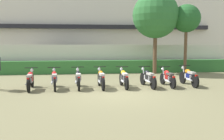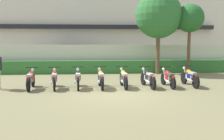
{
  "view_description": "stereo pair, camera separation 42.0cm",
  "coord_description": "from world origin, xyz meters",
  "px_view_note": "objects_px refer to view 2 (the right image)",
  "views": [
    {
      "loc": [
        -1.4,
        -9.97,
        2.12
      ],
      "look_at": [
        0.0,
        1.85,
        0.8
      ],
      "focal_mm": 39.82,
      "sensor_mm": 36.0,
      "label": 1
    },
    {
      "loc": [
        -0.98,
        -10.01,
        2.12
      ],
      "look_at": [
        0.0,
        1.85,
        0.8
      ],
      "focal_mm": 39.82,
      "sensor_mm": 36.0,
      "label": 2
    }
  ],
  "objects_px": {
    "motorcycle_in_row_4": "(124,78)",
    "motorcycle_in_row_6": "(168,78)",
    "motorcycle_in_row_0": "(31,79)",
    "tree_far_side": "(190,19)",
    "motorcycle_in_row_7": "(190,77)",
    "motorcycle_in_row_3": "(101,78)",
    "motorcycle_in_row_2": "(78,78)",
    "motorcycle_in_row_1": "(54,79)",
    "motorcycle_in_row_5": "(148,78)",
    "parked_car": "(70,57)",
    "tree_near_inspector": "(159,15)"
  },
  "relations": [
    {
      "from": "parked_car",
      "to": "motorcycle_in_row_6",
      "type": "distance_m",
      "value": 10.38
    },
    {
      "from": "motorcycle_in_row_0",
      "to": "motorcycle_in_row_2",
      "type": "distance_m",
      "value": 2.15
    },
    {
      "from": "motorcycle_in_row_6",
      "to": "motorcycle_in_row_1",
      "type": "bearing_deg",
      "value": 86.78
    },
    {
      "from": "motorcycle_in_row_3",
      "to": "motorcycle_in_row_4",
      "type": "bearing_deg",
      "value": -92.13
    },
    {
      "from": "motorcycle_in_row_6",
      "to": "tree_near_inspector",
      "type": "bearing_deg",
      "value": -12.54
    },
    {
      "from": "tree_far_side",
      "to": "motorcycle_in_row_1",
      "type": "xyz_separation_m",
      "value": [
        -8.2,
        -4.61,
        -3.23
      ]
    },
    {
      "from": "motorcycle_in_row_7",
      "to": "motorcycle_in_row_4",
      "type": "bearing_deg",
      "value": 89.47
    },
    {
      "from": "tree_far_side",
      "to": "motorcycle_in_row_4",
      "type": "relative_size",
      "value": 2.54
    },
    {
      "from": "motorcycle_in_row_7",
      "to": "tree_near_inspector",
      "type": "bearing_deg",
      "value": 0.54
    },
    {
      "from": "motorcycle_in_row_2",
      "to": "motorcycle_in_row_4",
      "type": "xyz_separation_m",
      "value": [
        2.14,
        -0.01,
        -0.0
      ]
    },
    {
      "from": "parked_car",
      "to": "motorcycle_in_row_5",
      "type": "bearing_deg",
      "value": -56.26
    },
    {
      "from": "motorcycle_in_row_0",
      "to": "motorcycle_in_row_4",
      "type": "bearing_deg",
      "value": -93.75
    },
    {
      "from": "parked_car",
      "to": "motorcycle_in_row_1",
      "type": "bearing_deg",
      "value": -82.54
    },
    {
      "from": "parked_car",
      "to": "motorcycle_in_row_1",
      "type": "height_order",
      "value": "parked_car"
    },
    {
      "from": "motorcycle_in_row_6",
      "to": "motorcycle_in_row_0",
      "type": "bearing_deg",
      "value": 87.2
    },
    {
      "from": "tree_far_side",
      "to": "motorcycle_in_row_7",
      "type": "bearing_deg",
      "value": -110.83
    },
    {
      "from": "motorcycle_in_row_0",
      "to": "motorcycle_in_row_3",
      "type": "height_order",
      "value": "motorcycle_in_row_3"
    },
    {
      "from": "motorcycle_in_row_5",
      "to": "parked_car",
      "type": "bearing_deg",
      "value": 19.28
    },
    {
      "from": "parked_car",
      "to": "motorcycle_in_row_0",
      "type": "bearing_deg",
      "value": -89.36
    },
    {
      "from": "motorcycle_in_row_2",
      "to": "motorcycle_in_row_0",
      "type": "bearing_deg",
      "value": 87.7
    },
    {
      "from": "tree_near_inspector",
      "to": "motorcycle_in_row_2",
      "type": "height_order",
      "value": "tree_near_inspector"
    },
    {
      "from": "tree_near_inspector",
      "to": "tree_far_side",
      "type": "distance_m",
      "value": 2.05
    },
    {
      "from": "motorcycle_in_row_4",
      "to": "motorcycle_in_row_5",
      "type": "relative_size",
      "value": 0.95
    },
    {
      "from": "motorcycle_in_row_0",
      "to": "motorcycle_in_row_1",
      "type": "xyz_separation_m",
      "value": [
        1.07,
        0.05,
        0.0
      ]
    },
    {
      "from": "tree_far_side",
      "to": "motorcycle_in_row_3",
      "type": "xyz_separation_m",
      "value": [
        -6.06,
        -4.65,
        -3.23
      ]
    },
    {
      "from": "motorcycle_in_row_3",
      "to": "motorcycle_in_row_6",
      "type": "bearing_deg",
      "value": -93.09
    },
    {
      "from": "motorcycle_in_row_2",
      "to": "motorcycle_in_row_6",
      "type": "xyz_separation_m",
      "value": [
        4.29,
        -0.01,
        -0.02
      ]
    },
    {
      "from": "motorcycle_in_row_2",
      "to": "motorcycle_in_row_1",
      "type": "bearing_deg",
      "value": 86.45
    },
    {
      "from": "motorcycle_in_row_1",
      "to": "motorcycle_in_row_0",
      "type": "bearing_deg",
      "value": 85.13
    },
    {
      "from": "tree_far_side",
      "to": "motorcycle_in_row_7",
      "type": "height_order",
      "value": "tree_far_side"
    },
    {
      "from": "motorcycle_in_row_0",
      "to": "motorcycle_in_row_6",
      "type": "distance_m",
      "value": 6.44
    },
    {
      "from": "tree_near_inspector",
      "to": "motorcycle_in_row_7",
      "type": "distance_m",
      "value": 6.0
    },
    {
      "from": "motorcycle_in_row_1",
      "to": "motorcycle_in_row_5",
      "type": "height_order",
      "value": "motorcycle_in_row_1"
    },
    {
      "from": "motorcycle_in_row_1",
      "to": "motorcycle_in_row_5",
      "type": "distance_m",
      "value": 4.39
    },
    {
      "from": "motorcycle_in_row_0",
      "to": "motorcycle_in_row_7",
      "type": "height_order",
      "value": "motorcycle_in_row_7"
    },
    {
      "from": "motorcycle_in_row_3",
      "to": "tree_near_inspector",
      "type": "bearing_deg",
      "value": -42.59
    },
    {
      "from": "motorcycle_in_row_4",
      "to": "motorcycle_in_row_7",
      "type": "distance_m",
      "value": 3.27
    },
    {
      "from": "tree_far_side",
      "to": "motorcycle_in_row_4",
      "type": "bearing_deg",
      "value": -137.13
    },
    {
      "from": "motorcycle_in_row_1",
      "to": "motorcycle_in_row_3",
      "type": "relative_size",
      "value": 0.98
    },
    {
      "from": "motorcycle_in_row_1",
      "to": "motorcycle_in_row_7",
      "type": "height_order",
      "value": "motorcycle_in_row_7"
    },
    {
      "from": "parked_car",
      "to": "tree_far_side",
      "type": "distance_m",
      "value": 9.64
    },
    {
      "from": "motorcycle_in_row_2",
      "to": "motorcycle_in_row_4",
      "type": "height_order",
      "value": "motorcycle_in_row_2"
    },
    {
      "from": "tree_far_side",
      "to": "motorcycle_in_row_3",
      "type": "height_order",
      "value": "tree_far_side"
    },
    {
      "from": "motorcycle_in_row_4",
      "to": "motorcycle_in_row_6",
      "type": "bearing_deg",
      "value": -92.12
    },
    {
      "from": "motorcycle_in_row_5",
      "to": "motorcycle_in_row_6",
      "type": "distance_m",
      "value": 0.98
    },
    {
      "from": "tree_far_side",
      "to": "motorcycle_in_row_0",
      "type": "distance_m",
      "value": 10.86
    },
    {
      "from": "motorcycle_in_row_0",
      "to": "parked_car",
      "type": "bearing_deg",
      "value": -10.94
    },
    {
      "from": "tree_near_inspector",
      "to": "motorcycle_in_row_4",
      "type": "xyz_separation_m",
      "value": [
        -2.98,
        -5.01,
        -3.48
      ]
    },
    {
      "from": "motorcycle_in_row_5",
      "to": "motorcycle_in_row_6",
      "type": "bearing_deg",
      "value": -96.26
    },
    {
      "from": "motorcycle_in_row_4",
      "to": "motorcycle_in_row_7",
      "type": "bearing_deg",
      "value": -89.93
    }
  ]
}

